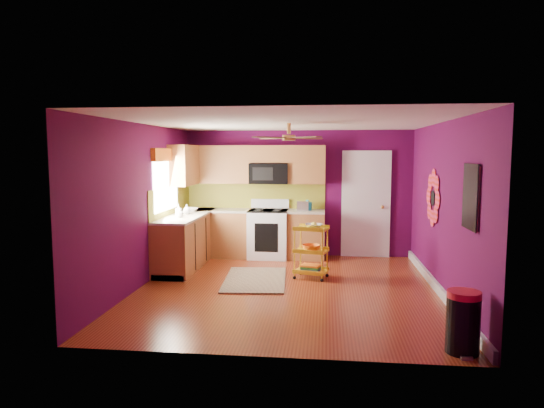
# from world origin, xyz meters

# --- Properties ---
(ground) EXTENTS (5.00, 5.00, 0.00)m
(ground) POSITION_xyz_m (0.00, 0.00, 0.00)
(ground) COLOR maroon
(ground) RESTS_ON ground
(room_envelope) EXTENTS (4.54, 5.04, 2.52)m
(room_envelope) POSITION_xyz_m (0.03, 0.00, 1.63)
(room_envelope) COLOR #4F093D
(room_envelope) RESTS_ON ground
(lower_cabinets) EXTENTS (2.81, 2.31, 0.94)m
(lower_cabinets) POSITION_xyz_m (-1.35, 1.82, 0.43)
(lower_cabinets) COLOR brown
(lower_cabinets) RESTS_ON ground
(electric_range) EXTENTS (0.76, 0.66, 1.13)m
(electric_range) POSITION_xyz_m (-0.55, 2.17, 0.48)
(electric_range) COLOR white
(electric_range) RESTS_ON ground
(upper_cabinetry) EXTENTS (2.80, 2.30, 1.26)m
(upper_cabinetry) POSITION_xyz_m (-1.24, 2.17, 1.80)
(upper_cabinetry) COLOR brown
(upper_cabinetry) RESTS_ON ground
(left_window) EXTENTS (0.08, 1.35, 1.08)m
(left_window) POSITION_xyz_m (-2.22, 1.05, 1.74)
(left_window) COLOR white
(left_window) RESTS_ON ground
(panel_door) EXTENTS (0.95, 0.11, 2.15)m
(panel_door) POSITION_xyz_m (1.35, 2.47, 1.02)
(panel_door) COLOR white
(panel_door) RESTS_ON ground
(right_wall_art) EXTENTS (0.04, 2.74, 1.04)m
(right_wall_art) POSITION_xyz_m (2.23, -0.34, 1.44)
(right_wall_art) COLOR black
(right_wall_art) RESTS_ON ground
(ceiling_fan) EXTENTS (1.01, 1.01, 0.26)m
(ceiling_fan) POSITION_xyz_m (0.00, 0.20, 2.29)
(ceiling_fan) COLOR #BF8C3F
(ceiling_fan) RESTS_ON ground
(shag_rug) EXTENTS (1.07, 1.64, 0.02)m
(shag_rug) POSITION_xyz_m (-0.56, 0.42, 0.01)
(shag_rug) COLOR black
(shag_rug) RESTS_ON ground
(rolling_cart) EXTENTS (0.60, 0.50, 0.94)m
(rolling_cart) POSITION_xyz_m (0.34, 0.66, 0.48)
(rolling_cart) COLOR yellow
(rolling_cart) RESTS_ON ground
(trash_can) EXTENTS (0.35, 0.38, 0.65)m
(trash_can) POSITION_xyz_m (1.98, -2.17, 0.32)
(trash_can) COLOR black
(trash_can) RESTS_ON ground
(teal_kettle) EXTENTS (0.18, 0.18, 0.21)m
(teal_kettle) POSITION_xyz_m (0.21, 2.23, 1.02)
(teal_kettle) COLOR teal
(teal_kettle) RESTS_ON lower_cabinets
(toaster) EXTENTS (0.22, 0.15, 0.18)m
(toaster) POSITION_xyz_m (0.12, 2.18, 1.03)
(toaster) COLOR beige
(toaster) RESTS_ON lower_cabinets
(soap_bottle_a) EXTENTS (0.10, 0.10, 0.21)m
(soap_bottle_a) POSITION_xyz_m (-2.02, 1.10, 1.05)
(soap_bottle_a) COLOR #EA3F72
(soap_bottle_a) RESTS_ON lower_cabinets
(soap_bottle_b) EXTENTS (0.14, 0.14, 0.18)m
(soap_bottle_b) POSITION_xyz_m (-1.95, 1.38, 1.03)
(soap_bottle_b) COLOR white
(soap_bottle_b) RESTS_ON lower_cabinets
(counter_dish) EXTENTS (0.28, 0.28, 0.07)m
(counter_dish) POSITION_xyz_m (-1.99, 1.80, 0.97)
(counter_dish) COLOR white
(counter_dish) RESTS_ON lower_cabinets
(counter_cup) EXTENTS (0.12, 0.12, 0.10)m
(counter_cup) POSITION_xyz_m (-1.95, 0.92, 0.99)
(counter_cup) COLOR white
(counter_cup) RESTS_ON lower_cabinets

